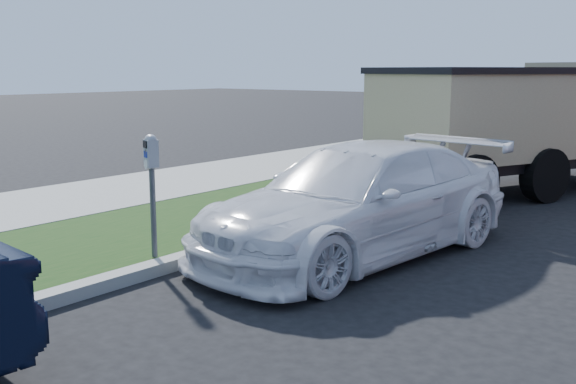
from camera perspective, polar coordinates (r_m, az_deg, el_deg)
The scene contains 5 objects.
ground at distance 6.87m, azimuth 4.03°, elevation -10.74°, with size 120.00×120.00×0.00m, color black.
streetside at distance 11.97m, azimuth -12.75°, elevation -1.49°, with size 6.12×50.00×0.15m.
parking_meter at distance 8.44m, azimuth -11.48°, elevation 1.93°, with size 0.25×0.21×1.54m.
white_wagon at distance 9.06m, azimuth 6.04°, elevation -0.70°, with size 2.08×5.11×1.48m, color white.
dump_truck at distance 14.83m, azimuth 19.78°, elevation 5.89°, with size 4.79×7.10×2.62m.
Camera 1 is at (3.61, -5.30, 2.47)m, focal length 42.00 mm.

